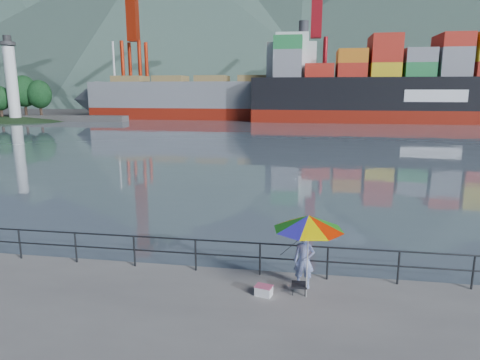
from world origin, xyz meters
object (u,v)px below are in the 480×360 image
(bulk_carrier, at_px, (222,97))
(container_ship, at_px, (438,88))
(fisherman, at_px, (304,260))
(beach_umbrella, at_px, (309,222))
(cooler_bag, at_px, (264,291))

(bulk_carrier, distance_m, container_ship, 39.52)
(fisherman, height_order, beach_umbrella, beach_umbrella)
(cooler_bag, xyz_separation_m, container_ship, (23.19, 70.74, 5.69))
(fisherman, height_order, cooler_bag, fisherman)
(bulk_carrier, bearing_deg, cooler_bag, -77.59)
(fisherman, height_order, container_ship, container_ship)
(fisherman, distance_m, beach_umbrella, 1.43)
(fisherman, xyz_separation_m, beach_umbrella, (0.09, -0.59, 1.30))
(beach_umbrella, bearing_deg, bulk_carrier, 103.28)
(fisherman, xyz_separation_m, container_ship, (22.14, 70.04, 5.02))
(fisherman, relative_size, bulk_carrier, 0.03)
(beach_umbrella, bearing_deg, fisherman, 98.48)
(beach_umbrella, bearing_deg, container_ship, 72.66)
(container_ship, bearing_deg, bulk_carrier, 175.90)
(cooler_bag, bearing_deg, fisherman, 48.17)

